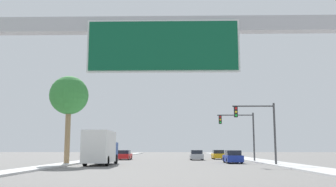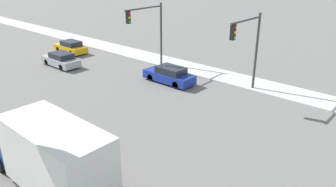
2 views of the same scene
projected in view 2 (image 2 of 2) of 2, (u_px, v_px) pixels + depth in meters
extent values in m
cube|color=#BBBBBB|center=(96.00, 44.00, 40.65)|extent=(3.00, 120.00, 0.15)
cube|color=gold|center=(71.00, 48.00, 36.84)|extent=(1.74, 4.21, 0.68)
cube|color=#1E232D|center=(71.00, 43.00, 36.49)|extent=(1.53, 2.19, 0.53)
cylinder|color=black|center=(59.00, 49.00, 37.19)|extent=(0.22, 0.64, 0.64)
cylinder|color=black|center=(70.00, 47.00, 38.24)|extent=(0.22, 0.64, 0.64)
cylinder|color=black|center=(72.00, 53.00, 35.59)|extent=(0.22, 0.64, 0.64)
cylinder|color=black|center=(83.00, 51.00, 36.65)|extent=(0.22, 0.64, 0.64)
cube|color=#A5A8AD|center=(61.00, 61.00, 32.16)|extent=(1.78, 4.32, 0.68)
cube|color=#1E232D|center=(61.00, 55.00, 31.80)|extent=(1.57, 2.24, 0.53)
cylinder|color=black|center=(47.00, 62.00, 32.51)|extent=(0.22, 0.64, 0.64)
cylinder|color=black|center=(61.00, 59.00, 33.59)|extent=(0.22, 0.64, 0.64)
cylinder|color=black|center=(62.00, 68.00, 30.87)|extent=(0.22, 0.64, 0.64)
cylinder|color=black|center=(76.00, 64.00, 31.95)|extent=(0.22, 0.64, 0.64)
cube|color=navy|center=(169.00, 77.00, 27.81)|extent=(1.75, 4.58, 0.71)
cube|color=#1E232D|center=(171.00, 70.00, 27.43)|extent=(1.54, 2.38, 0.55)
cylinder|color=black|center=(151.00, 77.00, 28.23)|extent=(0.22, 0.64, 0.64)
cylinder|color=black|center=(163.00, 73.00, 29.29)|extent=(0.22, 0.64, 0.64)
cylinder|color=black|center=(176.00, 85.00, 26.49)|extent=(0.22, 0.64, 0.64)
cylinder|color=black|center=(188.00, 80.00, 27.55)|extent=(0.22, 0.64, 0.64)
cube|color=navy|center=(17.00, 139.00, 16.56)|extent=(2.19, 2.18, 2.00)
cube|color=silver|center=(57.00, 158.00, 13.97)|extent=(2.38, 5.60, 3.08)
cylinder|color=black|center=(0.00, 162.00, 16.06)|extent=(0.28, 1.00, 1.00)
cylinder|color=black|center=(40.00, 145.00, 17.52)|extent=(0.28, 1.00, 1.00)
cylinder|color=black|center=(100.00, 186.00, 14.35)|extent=(0.28, 1.00, 1.00)
cylinder|color=#3D3D3F|center=(256.00, 53.00, 25.36)|extent=(0.20, 0.20, 6.10)
cylinder|color=#3D3D3F|center=(246.00, 20.00, 22.91)|extent=(4.08, 0.14, 0.14)
cube|color=black|center=(233.00, 32.00, 21.93)|extent=(0.35, 0.28, 1.05)
cylinder|color=red|center=(235.00, 27.00, 21.70)|extent=(0.22, 0.04, 0.22)
cylinder|color=yellow|center=(235.00, 32.00, 21.84)|extent=(0.22, 0.04, 0.22)
cylinder|color=green|center=(235.00, 38.00, 21.97)|extent=(0.22, 0.04, 0.22)
cylinder|color=#3D3D3F|center=(161.00, 35.00, 31.49)|extent=(0.20, 0.20, 6.07)
cylinder|color=#3D3D3F|center=(144.00, 8.00, 28.90)|extent=(4.48, 0.14, 0.14)
cube|color=black|center=(128.00, 17.00, 27.81)|extent=(0.35, 0.28, 1.05)
cylinder|color=red|center=(129.00, 13.00, 27.58)|extent=(0.22, 0.04, 0.22)
cylinder|color=yellow|center=(129.00, 18.00, 27.71)|extent=(0.22, 0.04, 0.22)
cylinder|color=green|center=(130.00, 22.00, 27.84)|extent=(0.22, 0.04, 0.22)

